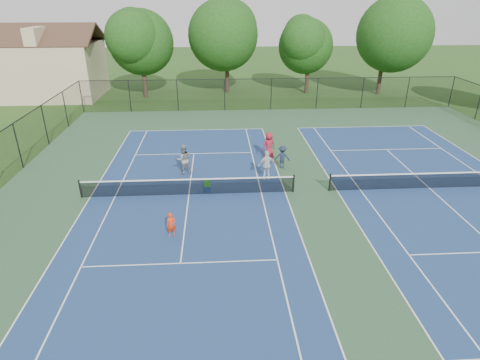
{
  "coord_description": "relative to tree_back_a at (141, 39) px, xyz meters",
  "views": [
    {
      "loc": [
        -5.32,
        -20.34,
        10.31
      ],
      "look_at": [
        -4.16,
        -1.0,
        1.3
      ],
      "focal_mm": 30.0,
      "sensor_mm": 36.0,
      "label": 1
    }
  ],
  "objects": [
    {
      "name": "ground",
      "position": [
        13.0,
        -24.0,
        -6.04
      ],
      "size": [
        140.0,
        140.0,
        0.0
      ],
      "primitive_type": "plane",
      "color": "#234716",
      "rests_on": "ground"
    },
    {
      "name": "court_pad",
      "position": [
        13.0,
        -24.0,
        -6.03
      ],
      "size": [
        36.0,
        36.0,
        0.01
      ],
      "primitive_type": "cube",
      "color": "#28482A",
      "rests_on": "ground"
    },
    {
      "name": "tennis_court_left",
      "position": [
        6.0,
        -24.0,
        -5.94
      ],
      "size": [
        12.0,
        23.83,
        1.07
      ],
      "color": "navy",
      "rests_on": "ground"
    },
    {
      "name": "tennis_court_right",
      "position": [
        20.0,
        -24.0,
        -5.94
      ],
      "size": [
        12.0,
        23.83,
        1.07
      ],
      "color": "navy",
      "rests_on": "ground"
    },
    {
      "name": "perimeter_fence",
      "position": [
        13.0,
        -24.0,
        -4.44
      ],
      "size": [
        36.08,
        36.08,
        3.02
      ],
      "color": "black",
      "rests_on": "ground"
    },
    {
      "name": "tree_back_a",
      "position": [
        0.0,
        0.0,
        0.0
      ],
      "size": [
        6.8,
        6.8,
        9.15
      ],
      "color": "#2D2116",
      "rests_on": "ground"
    },
    {
      "name": "tree_back_b",
      "position": [
        9.0,
        2.0,
        0.56
      ],
      "size": [
        7.6,
        7.6,
        10.03
      ],
      "color": "#2D2116",
      "rests_on": "ground"
    },
    {
      "name": "tree_back_c",
      "position": [
        18.0,
        1.0,
        -0.56
      ],
      "size": [
        6.0,
        6.0,
        8.4
      ],
      "color": "#2D2116",
      "rests_on": "ground"
    },
    {
      "name": "tree_back_d",
      "position": [
        26.0,
        0.0,
        0.79
      ],
      "size": [
        7.8,
        7.8,
        10.37
      ],
      "color": "#2D2116",
      "rests_on": "ground"
    },
    {
      "name": "clapboard_house",
      "position": [
        -10.0,
        1.0,
        -2.95
      ],
      "size": [
        10.8,
        8.1,
        7.65
      ],
      "color": "tan",
      "rests_on": "ground"
    },
    {
      "name": "child_player",
      "position": [
        5.45,
        -28.2,
        -5.44
      ],
      "size": [
        0.5,
        0.41,
        1.2
      ],
      "primitive_type": "imported",
      "rotation": [
        0.0,
        0.0,
        0.31
      ],
      "color": "red",
      "rests_on": "ground"
    },
    {
      "name": "instructor",
      "position": [
        5.55,
        -21.02,
        -5.07
      ],
      "size": [
        1.11,
        0.96,
        1.94
      ],
      "primitive_type": "imported",
      "rotation": [
        0.0,
        0.0,
        3.42
      ],
      "color": "gray",
      "rests_on": "ground"
    },
    {
      "name": "bystander_a",
      "position": [
        10.63,
        -22.17,
        -5.11
      ],
      "size": [
        1.15,
        0.64,
        1.85
      ],
      "primitive_type": "imported",
      "rotation": [
        0.0,
        0.0,
        3.32
      ],
      "color": "silver",
      "rests_on": "ground"
    },
    {
      "name": "bystander_b",
      "position": [
        11.85,
        -20.47,
        -5.28
      ],
      "size": [
        1.06,
        0.72,
        1.51
      ],
      "primitive_type": "imported",
      "rotation": [
        0.0,
        0.0,
        2.97
      ],
      "color": "#1A243A",
      "rests_on": "ground"
    },
    {
      "name": "bystander_c",
      "position": [
        11.19,
        -18.76,
        -5.11
      ],
      "size": [
        1.06,
        0.88,
        1.86
      ],
      "primitive_type": "imported",
      "rotation": [
        0.0,
        0.0,
        3.52
      ],
      "color": "maroon",
      "rests_on": "ground"
    },
    {
      "name": "ball_crate",
      "position": [
        7.03,
        -23.6,
        -5.88
      ],
      "size": [
        0.38,
        0.32,
        0.31
      ],
      "primitive_type": "cube",
      "rotation": [
        0.0,
        0.0,
        0.04
      ],
      "color": "navy",
      "rests_on": "ground"
    },
    {
      "name": "ball_hopper",
      "position": [
        7.03,
        -23.6,
        -5.54
      ],
      "size": [
        0.38,
        0.33,
        0.38
      ],
      "primitive_type": "cube",
      "rotation": [
        0.0,
        0.0,
        0.15
      ],
      "color": "green",
      "rests_on": "ball_crate"
    }
  ]
}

